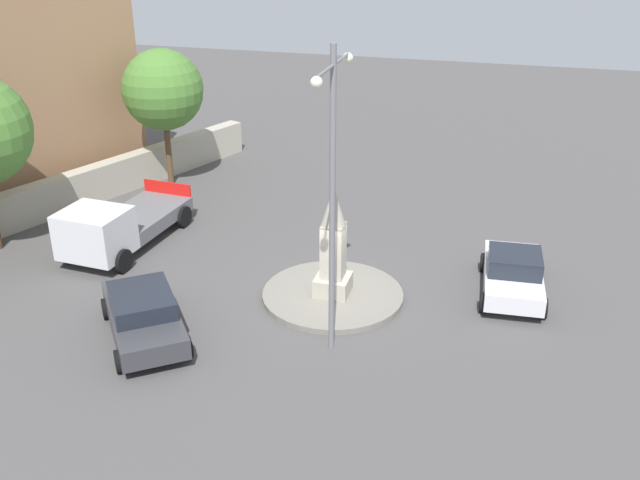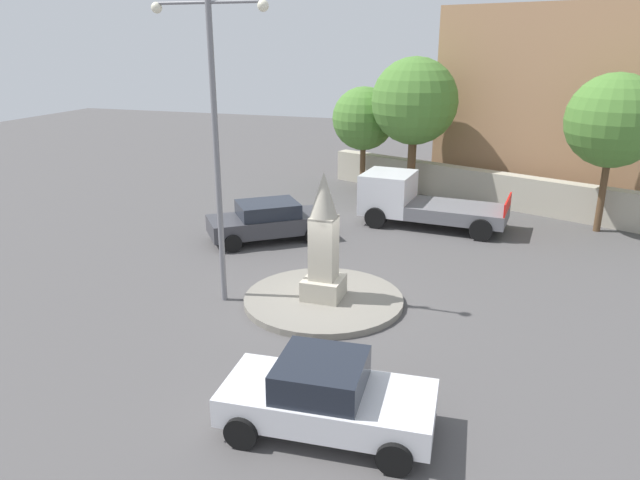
{
  "view_description": "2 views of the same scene",
  "coord_description": "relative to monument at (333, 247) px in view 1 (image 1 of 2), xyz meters",
  "views": [
    {
      "loc": [
        -19.43,
        -5.04,
        11.41
      ],
      "look_at": [
        0.24,
        0.49,
        1.86
      ],
      "focal_mm": 40.2,
      "sensor_mm": 36.0,
      "label": 1
    },
    {
      "loc": [
        4.74,
        -14.67,
        7.12
      ],
      "look_at": [
        0.12,
        -0.7,
        2.13
      ],
      "focal_mm": 33.27,
      "sensor_mm": 36.0,
      "label": 2
    }
  ],
  "objects": [
    {
      "name": "stone_boundary_wall",
      "position": [
        4.75,
        12.1,
        -1.04
      ],
      "size": [
        17.77,
        7.52,
        1.52
      ],
      "primitive_type": "cube",
      "rotation": [
        0.0,
        0.0,
        2.77
      ],
      "color": "#B2AA99",
      "rests_on": "ground"
    },
    {
      "name": "car_white_parked_left",
      "position": [
        1.83,
        -5.5,
        -1.05
      ],
      "size": [
        4.11,
        2.22,
        1.49
      ],
      "color": "silver",
      "rests_on": "ground"
    },
    {
      "name": "car_dark_grey_passing",
      "position": [
        -3.71,
        4.68,
        -1.04
      ],
      "size": [
        4.51,
        4.06,
        1.45
      ],
      "color": "#38383D",
      "rests_on": "ground"
    },
    {
      "name": "streetlamp",
      "position": [
        -2.78,
        -0.69,
        3.27
      ],
      "size": [
        3.21,
        0.28,
        8.49
      ],
      "color": "slate",
      "rests_on": "ground"
    },
    {
      "name": "traffic_island",
      "position": [
        0.0,
        0.0,
        -1.7
      ],
      "size": [
        4.53,
        4.53,
        0.18
      ],
      "primitive_type": "cylinder",
      "color": "gray",
      "rests_on": "ground"
    },
    {
      "name": "monument",
      "position": [
        0.0,
        0.0,
        0.0
      ],
      "size": [
        1.08,
        1.08,
        3.62
      ],
      "color": "#B2AA99",
      "rests_on": "traffic_island"
    },
    {
      "name": "tree_near_wall",
      "position": [
        8.1,
        9.71,
        2.47
      ],
      "size": [
        3.48,
        3.48,
        6.02
      ],
      "color": "brown",
      "rests_on": "ground"
    },
    {
      "name": "truck_white_parked_right",
      "position": [
        1.2,
        8.37,
        -0.82
      ],
      "size": [
        5.84,
        2.85,
        2.03
      ],
      "color": "silver",
      "rests_on": "ground"
    },
    {
      "name": "ground_plane",
      "position": [
        0.0,
        0.0,
        -1.79
      ],
      "size": [
        80.0,
        80.0,
        0.0
      ],
      "primitive_type": "plane",
      "color": "#4F4C4C"
    }
  ]
}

